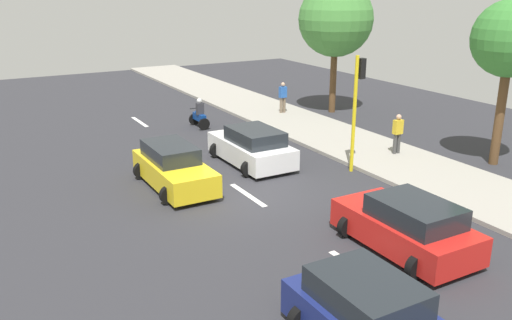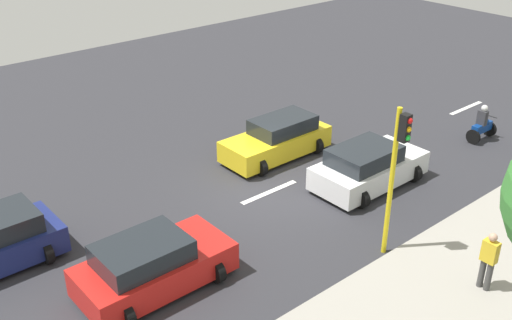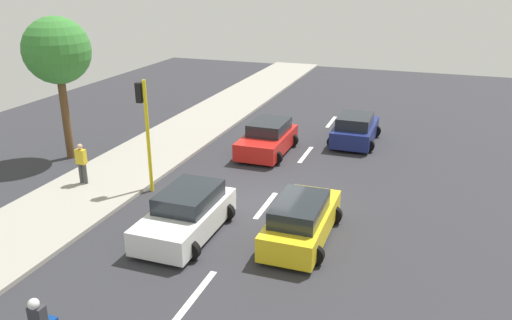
{
  "view_description": "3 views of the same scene",
  "coord_description": "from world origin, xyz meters",
  "px_view_note": "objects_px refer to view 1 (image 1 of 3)",
  "views": [
    {
      "loc": [
        -8.39,
        -15.46,
        7.03
      ],
      "look_at": [
        0.19,
        -0.25,
        1.33
      ],
      "focal_mm": 38.15,
      "sensor_mm": 36.0,
      "label": 1
    },
    {
      "loc": [
        13.36,
        -11.88,
        10.24
      ],
      "look_at": [
        -0.14,
        -0.47,
        1.34
      ],
      "focal_mm": 42.18,
      "sensor_mm": 36.0,
      "label": 2
    },
    {
      "loc": [
        -5.5,
        16.54,
        8.31
      ],
      "look_at": [
        1.26,
        -2.4,
        0.83
      ],
      "focal_mm": 35.81,
      "sensor_mm": 36.0,
      "label": 3
    }
  ],
  "objects_px": {
    "car_yellow_cab": "(173,168)",
    "traffic_light_corner": "(357,97)",
    "pedestrian_near_signal": "(283,96)",
    "street_tree_center": "(336,19)",
    "car_white": "(252,147)",
    "car_red": "(407,226)",
    "pedestrian_by_tree": "(398,132)",
    "motorcycle": "(199,115)",
    "street_tree_north": "(511,40)"
  },
  "relations": [
    {
      "from": "car_red",
      "to": "car_yellow_cab",
      "type": "bearing_deg",
      "value": 115.69
    },
    {
      "from": "car_white",
      "to": "street_tree_north",
      "type": "height_order",
      "value": "street_tree_north"
    },
    {
      "from": "car_yellow_cab",
      "to": "pedestrian_by_tree",
      "type": "height_order",
      "value": "pedestrian_by_tree"
    },
    {
      "from": "pedestrian_near_signal",
      "to": "traffic_light_corner",
      "type": "distance_m",
      "value": 9.89
    },
    {
      "from": "motorcycle",
      "to": "street_tree_center",
      "type": "xyz_separation_m",
      "value": [
        8.03,
        -0.46,
        4.49
      ]
    },
    {
      "from": "car_white",
      "to": "motorcycle",
      "type": "bearing_deg",
      "value": 85.54
    },
    {
      "from": "car_red",
      "to": "street_tree_center",
      "type": "xyz_separation_m",
      "value": [
        8.49,
        14.61,
        4.42
      ]
    },
    {
      "from": "car_yellow_cab",
      "to": "pedestrian_by_tree",
      "type": "distance_m",
      "value": 9.59
    },
    {
      "from": "car_yellow_cab",
      "to": "motorcycle",
      "type": "relative_size",
      "value": 2.81
    },
    {
      "from": "motorcycle",
      "to": "pedestrian_by_tree",
      "type": "bearing_deg",
      "value": -58.34
    },
    {
      "from": "car_white",
      "to": "pedestrian_near_signal",
      "type": "relative_size",
      "value": 2.5
    },
    {
      "from": "car_red",
      "to": "car_yellow_cab",
      "type": "relative_size",
      "value": 0.96
    },
    {
      "from": "motorcycle",
      "to": "traffic_light_corner",
      "type": "xyz_separation_m",
      "value": [
        2.54,
        -9.12,
        2.29
      ]
    },
    {
      "from": "street_tree_center",
      "to": "street_tree_north",
      "type": "distance_m",
      "value": 10.8
    },
    {
      "from": "pedestrian_by_tree",
      "to": "motorcycle",
      "type": "bearing_deg",
      "value": 121.66
    },
    {
      "from": "pedestrian_near_signal",
      "to": "street_tree_north",
      "type": "distance_m",
      "value": 12.49
    },
    {
      "from": "pedestrian_near_signal",
      "to": "pedestrian_by_tree",
      "type": "height_order",
      "value": "same"
    },
    {
      "from": "street_tree_center",
      "to": "car_red",
      "type": "bearing_deg",
      "value": -120.17
    },
    {
      "from": "pedestrian_near_signal",
      "to": "traffic_light_corner",
      "type": "relative_size",
      "value": 0.38
    },
    {
      "from": "pedestrian_near_signal",
      "to": "motorcycle",
      "type": "bearing_deg",
      "value": -177.33
    },
    {
      "from": "traffic_light_corner",
      "to": "pedestrian_by_tree",
      "type": "bearing_deg",
      "value": 11.15
    },
    {
      "from": "traffic_light_corner",
      "to": "street_tree_north",
      "type": "bearing_deg",
      "value": -21.12
    },
    {
      "from": "car_white",
      "to": "traffic_light_corner",
      "type": "relative_size",
      "value": 0.94
    },
    {
      "from": "car_white",
      "to": "car_red",
      "type": "relative_size",
      "value": 1.03
    },
    {
      "from": "car_yellow_cab",
      "to": "pedestrian_near_signal",
      "type": "distance_m",
      "value": 12.0
    },
    {
      "from": "car_yellow_cab",
      "to": "pedestrian_near_signal",
      "type": "xyz_separation_m",
      "value": [
        9.35,
        7.52,
        0.35
      ]
    },
    {
      "from": "car_yellow_cab",
      "to": "street_tree_north",
      "type": "height_order",
      "value": "street_tree_north"
    },
    {
      "from": "car_white",
      "to": "pedestrian_by_tree",
      "type": "bearing_deg",
      "value": -20.46
    },
    {
      "from": "car_red",
      "to": "street_tree_north",
      "type": "relative_size",
      "value": 0.63
    },
    {
      "from": "pedestrian_near_signal",
      "to": "pedestrian_by_tree",
      "type": "relative_size",
      "value": 1.0
    },
    {
      "from": "pedestrian_by_tree",
      "to": "traffic_light_corner",
      "type": "height_order",
      "value": "traffic_light_corner"
    },
    {
      "from": "car_yellow_cab",
      "to": "street_tree_center",
      "type": "distance_m",
      "value": 14.69
    },
    {
      "from": "car_red",
      "to": "pedestrian_by_tree",
      "type": "distance_m",
      "value": 8.68
    },
    {
      "from": "car_yellow_cab",
      "to": "traffic_light_corner",
      "type": "bearing_deg",
      "value": -15.23
    },
    {
      "from": "pedestrian_by_tree",
      "to": "street_tree_north",
      "type": "height_order",
      "value": "street_tree_north"
    },
    {
      "from": "car_white",
      "to": "traffic_light_corner",
      "type": "height_order",
      "value": "traffic_light_corner"
    },
    {
      "from": "motorcycle",
      "to": "pedestrian_by_tree",
      "type": "distance_m",
      "value": 10.08
    },
    {
      "from": "pedestrian_by_tree",
      "to": "street_tree_center",
      "type": "bearing_deg",
      "value": 71.36
    },
    {
      "from": "pedestrian_by_tree",
      "to": "traffic_light_corner",
      "type": "xyz_separation_m",
      "value": [
        -2.75,
        -0.54,
        1.87
      ]
    },
    {
      "from": "car_yellow_cab",
      "to": "pedestrian_near_signal",
      "type": "bearing_deg",
      "value": 38.8
    },
    {
      "from": "car_white",
      "to": "street_tree_north",
      "type": "xyz_separation_m",
      "value": [
        8.57,
        -4.84,
        4.25
      ]
    },
    {
      "from": "traffic_light_corner",
      "to": "motorcycle",
      "type": "bearing_deg",
      "value": 105.58
    },
    {
      "from": "motorcycle",
      "to": "street_tree_north",
      "type": "relative_size",
      "value": 0.24
    },
    {
      "from": "street_tree_north",
      "to": "car_white",
      "type": "bearing_deg",
      "value": 150.57
    },
    {
      "from": "car_red",
      "to": "car_white",
      "type": "bearing_deg",
      "value": 90.23
    },
    {
      "from": "motorcycle",
      "to": "street_tree_center",
      "type": "height_order",
      "value": "street_tree_center"
    },
    {
      "from": "car_red",
      "to": "pedestrian_by_tree",
      "type": "xyz_separation_m",
      "value": [
        5.75,
        6.49,
        0.35
      ]
    },
    {
      "from": "car_red",
      "to": "pedestrian_near_signal",
      "type": "height_order",
      "value": "pedestrian_near_signal"
    },
    {
      "from": "street_tree_north",
      "to": "car_yellow_cab",
      "type": "bearing_deg",
      "value": 162.07
    },
    {
      "from": "street_tree_center",
      "to": "traffic_light_corner",
      "type": "bearing_deg",
      "value": -122.35
    }
  ]
}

